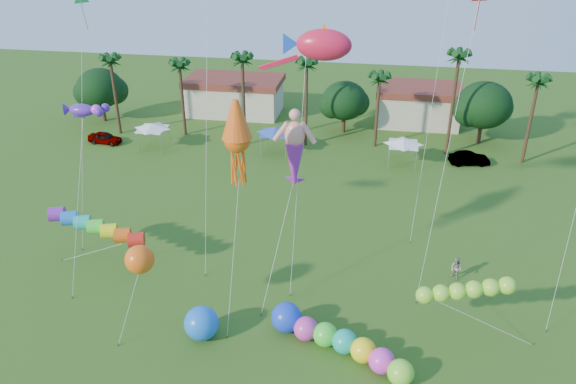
% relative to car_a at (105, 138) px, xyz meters
% --- Properties ---
extents(tree_line, '(69.46, 8.91, 11.00)m').
position_rel_car_a_xyz_m(tree_line, '(29.88, 7.42, 3.60)').
color(tree_line, '#3A2819').
rests_on(tree_line, ground).
extents(buildings_row, '(35.00, 7.00, 4.00)m').
position_rel_car_a_xyz_m(buildings_row, '(23.23, 13.42, 1.32)').
color(buildings_row, beige).
rests_on(buildings_row, ground).
extents(tent_row, '(31.00, 4.00, 0.60)m').
position_rel_car_a_xyz_m(tent_row, '(20.32, -0.25, 2.07)').
color(tent_row, white).
rests_on(tent_row, ground).
extents(car_a, '(4.13, 2.04, 1.36)m').
position_rel_car_a_xyz_m(car_a, '(0.00, 0.00, 0.00)').
color(car_a, '#4C4C54').
rests_on(car_a, ground).
extents(car_b, '(4.43, 2.20, 1.40)m').
position_rel_car_a_xyz_m(car_b, '(41.48, 0.74, 0.02)').
color(car_b, '#4C4C54').
rests_on(car_b, ground).
extents(spectator_b, '(1.11, 1.10, 1.81)m').
position_rel_car_a_xyz_m(spectator_b, '(38.00, -21.13, 0.23)').
color(spectator_b, gray).
rests_on(spectator_b, ground).
extents(caterpillar_inflatable, '(9.39, 5.57, 2.01)m').
position_rel_car_a_xyz_m(caterpillar_inflatable, '(29.85, -30.16, 0.17)').
color(caterpillar_inflatable, '#DD3AB1').
rests_on(caterpillar_inflatable, ground).
extents(blue_ball, '(2.23, 2.23, 2.23)m').
position_rel_car_a_xyz_m(blue_ball, '(21.37, -30.37, 0.44)').
color(blue_ball, blue).
rests_on(blue_ball, ground).
extents(rainbow_tube, '(8.88, 2.01, 3.53)m').
position_rel_car_a_xyz_m(rainbow_tube, '(12.62, -24.33, 2.30)').
color(rainbow_tube, red).
rests_on(rainbow_tube, ground).
extents(green_worm, '(10.09, 1.53, 3.72)m').
position_rel_car_a_xyz_m(green_worm, '(35.19, -27.69, 2.37)').
color(green_worm, '#8EE332').
rests_on(green_worm, ground).
extents(orange_ball_kite, '(2.31, 2.94, 6.29)m').
position_rel_car_a_xyz_m(orange_ball_kite, '(17.65, -30.12, 4.70)').
color(orange_ball_kite, '#FC6014').
rests_on(orange_ball_kite, ground).
extents(merman_kite, '(2.73, 5.93, 12.60)m').
position_rel_car_a_xyz_m(merman_kite, '(26.11, -22.70, 9.31)').
color(merman_kite, '#F09788').
rests_on(merman_kite, ground).
extents(fish_kite, '(5.64, 6.00, 17.92)m').
position_rel_car_a_xyz_m(fish_kite, '(27.64, -20.44, 16.09)').
color(fish_kite, red).
rests_on(fish_kite, ground).
extents(squid_kite, '(2.43, 5.11, 14.81)m').
position_rel_car_a_xyz_m(squid_kite, '(23.16, -26.37, 11.50)').
color(squid_kite, '#EC5913').
rests_on(squid_kite, ground).
extents(lobster_kite, '(3.50, 5.71, 13.14)m').
position_rel_car_a_xyz_m(lobster_kite, '(11.71, -23.69, 11.84)').
color(lobster_kite, '#5723B1').
rests_on(lobster_kite, ground).
extents(delta_kite_red, '(2.60, 4.64, 20.67)m').
position_rel_car_a_xyz_m(delta_kite_red, '(36.93, -20.42, 19.05)').
color(delta_kite_red, red).
rests_on(delta_kite_red, ground).
extents(delta_kite_green, '(1.76, 4.63, 19.66)m').
position_rel_car_a_xyz_m(delta_kite_green, '(9.87, -18.19, 18.07)').
color(delta_kite_green, '#2CBE5F').
rests_on(delta_kite_green, ground).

